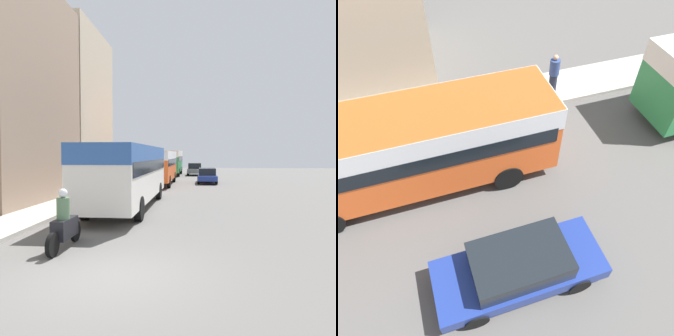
{
  "view_description": "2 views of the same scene",
  "coord_description": "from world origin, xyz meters",
  "views": [
    {
      "loc": [
        1.9,
        -6.98,
        2.68
      ],
      "look_at": [
        -0.75,
        21.64,
        1.5
      ],
      "focal_mm": 35.0,
      "sensor_mm": 36.0,
      "label": 1
    },
    {
      "loc": [
        6.09,
        22.57,
        8.97
      ],
      "look_at": [
        -0.41,
        24.72,
        1.01
      ],
      "focal_mm": 35.0,
      "sensor_mm": 36.0,
      "label": 2
    }
  ],
  "objects": [
    {
      "name": "bus_following",
      "position": [
        -1.56,
        21.96,
        1.94
      ],
      "size": [
        2.5,
        9.22,
        2.98
      ],
      "color": "#EA5B23",
      "rests_on": "ground_plane"
    },
    {
      "name": "car_far_curb",
      "position": [
        2.73,
        24.05,
        0.74
      ],
      "size": [
        1.82,
        4.55,
        1.41
      ],
      "rotation": [
        0.0,
        0.0,
        3.14
      ],
      "color": "navy",
      "rests_on": "ground_plane"
    },
    {
      "name": "pedestrian_walking_away",
      "position": [
        -4.85,
        28.35,
        1.01
      ],
      "size": [
        0.44,
        0.44,
        1.71
      ],
      "color": "#232838",
      "rests_on": "sidewalk"
    }
  ]
}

